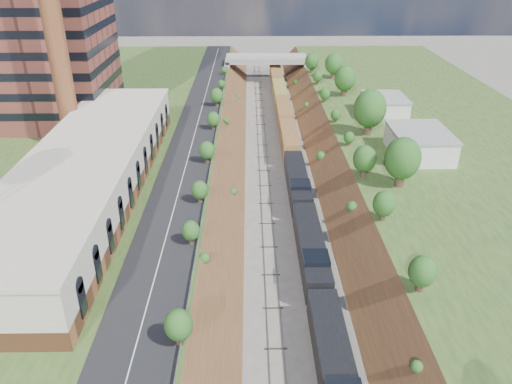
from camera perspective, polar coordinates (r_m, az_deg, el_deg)
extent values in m
cube|color=#2E4C1F|center=(97.24, -17.42, 4.36)|extent=(44.00, 180.00, 5.00)
cube|color=#2E4C1F|center=(100.69, 21.61, 4.45)|extent=(44.00, 180.00, 5.00)
cube|color=brown|center=(94.33, -4.28, 3.22)|extent=(10.00, 180.00, 10.00)
cube|color=brown|center=(95.52, 9.03, 3.27)|extent=(10.00, 180.00, 10.00)
cube|color=gray|center=(94.14, 0.84, 3.31)|extent=(1.58, 180.00, 0.18)
cube|color=gray|center=(94.43, 4.00, 3.32)|extent=(1.58, 180.00, 0.18)
cube|color=black|center=(92.82, -7.17, 6.05)|extent=(8.00, 180.00, 0.10)
cube|color=#99999E|center=(92.28, -4.64, 6.38)|extent=(0.06, 171.00, 0.30)
cube|color=brown|center=(75.17, -18.40, 0.55)|extent=(14.00, 62.00, 2.20)
cube|color=beige|center=(73.86, -18.76, 2.81)|extent=(14.00, 62.00, 4.30)
cube|color=beige|center=(72.98, -19.03, 4.53)|extent=(14.30, 62.30, 0.50)
cube|color=brown|center=(106.22, -23.59, 19.01)|extent=(22.00, 22.00, 44.00)
cylinder|color=brown|center=(88.79, -22.09, 16.80)|extent=(3.20, 3.20, 40.00)
cube|color=gray|center=(152.40, -3.24, 13.68)|extent=(1.50, 8.00, 6.20)
cube|color=gray|center=(153.17, 5.64, 13.66)|extent=(1.50, 8.00, 6.20)
cube|color=gray|center=(151.68, 1.22, 14.85)|extent=(24.00, 8.00, 1.00)
cube|color=gray|center=(147.60, 1.28, 14.83)|extent=(24.00, 0.30, 0.80)
cube|color=gray|center=(155.43, 1.17, 15.44)|extent=(24.00, 0.30, 0.80)
cube|color=silver|center=(88.83, 18.17, 5.27)|extent=(9.00, 12.00, 4.00)
cube|color=silver|center=(108.64, 14.47, 9.48)|extent=(8.00, 10.00, 3.60)
cylinder|color=#473323|center=(76.60, 16.11, 1.56)|extent=(1.30, 1.30, 2.62)
ellipsoid|color=#235D21|center=(75.37, 16.41, 3.73)|extent=(5.25, 5.25, 6.30)
cylinder|color=#473323|center=(56.68, -7.44, -7.84)|extent=(0.66, 0.66, 1.22)
ellipsoid|color=#235D21|center=(55.86, -7.53, -6.60)|extent=(2.45, 2.45, 2.94)
cube|color=black|center=(49.45, 8.98, -18.98)|extent=(3.14, 18.81, 3.09)
cube|color=black|center=(64.65, 6.28, -6.35)|extent=(3.14, 18.81, 3.09)
cube|color=black|center=(81.84, 4.73, 1.25)|extent=(3.14, 18.81, 3.09)
cube|color=brown|center=(122.55, 2.92, 10.26)|extent=(3.14, 66.70, 3.76)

